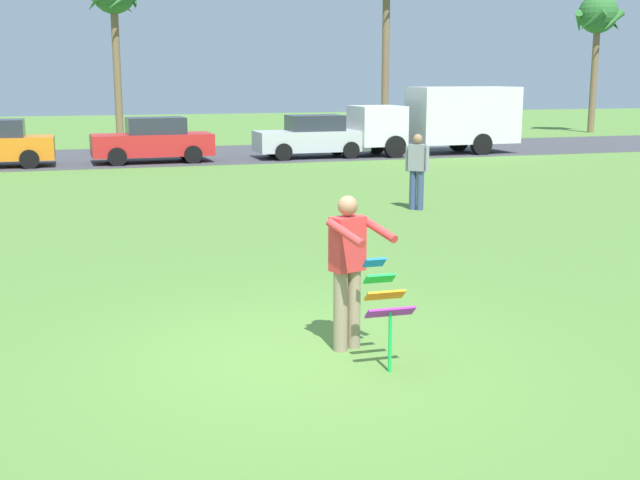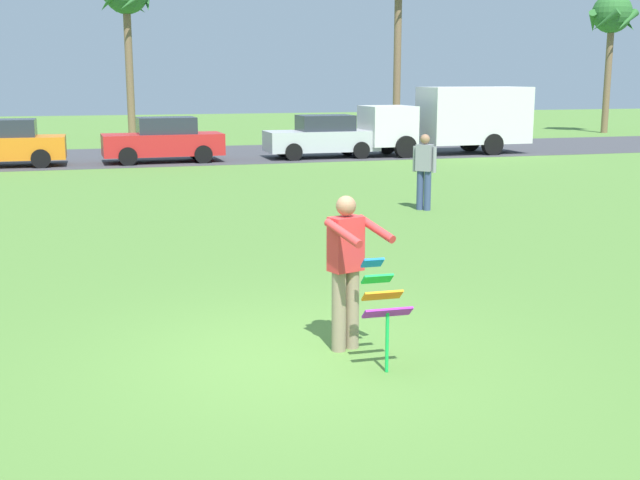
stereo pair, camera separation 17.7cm
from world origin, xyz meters
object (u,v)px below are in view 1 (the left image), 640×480
object	(u,v)px
parked_truck_white_box	(444,118)
person_walker_near	(417,169)
palm_tree_far_left	(598,19)
parked_car_red	(153,141)
person_kite_flyer	(348,266)
kite_held	(385,298)
parked_car_silver	(312,137)

from	to	relation	value
parked_truck_white_box	person_walker_near	bearing A→B (deg)	-118.39
palm_tree_far_left	person_walker_near	xyz separation A→B (m)	(-20.19, -21.67, -5.15)
parked_car_red	palm_tree_far_left	bearing A→B (deg)	20.35
person_kite_flyer	kite_held	world-z (taller)	person_kite_flyer
kite_held	parked_car_red	world-z (taller)	parked_car_red
kite_held	parked_car_silver	size ratio (longest dim) A/B	0.26
person_kite_flyer	parked_truck_white_box	distance (m)	24.07
parked_car_silver	person_walker_near	xyz separation A→B (m)	(-1.27, -12.46, 0.16)
person_walker_near	parked_truck_white_box	bearing A→B (deg)	61.61
person_walker_near	palm_tree_far_left	bearing A→B (deg)	47.03
person_kite_flyer	person_walker_near	bearing A→B (deg)	61.56
parked_truck_white_box	palm_tree_far_left	xyz separation A→B (m)	(13.45, 9.21, 4.67)
palm_tree_far_left	kite_held	bearing A→B (deg)	-128.57
kite_held	palm_tree_far_left	size ratio (longest dim) A/B	0.15
person_kite_flyer	person_walker_near	size ratio (longest dim) A/B	1.00
parked_car_silver	parked_truck_white_box	world-z (taller)	parked_truck_white_box
person_kite_flyer	parked_car_silver	world-z (taller)	person_kite_flyer
person_walker_near	kite_held	bearing A→B (deg)	-115.92
parked_car_red	parked_truck_white_box	world-z (taller)	parked_truck_white_box
person_kite_flyer	parked_car_silver	bearing A→B (deg)	74.20
parked_car_silver	person_kite_flyer	bearing A→B (deg)	-105.80
kite_held	parked_car_red	bearing A→B (deg)	90.26
parked_car_red	kite_held	bearing A→B (deg)	-89.74
kite_held	palm_tree_far_left	xyz separation A→B (m)	(24.72, 31.00, 5.34)
parked_car_silver	kite_held	bearing A→B (deg)	-104.92
person_kite_flyer	parked_car_red	world-z (taller)	person_kite_flyer
kite_held	palm_tree_far_left	bearing A→B (deg)	51.43
person_walker_near	person_kite_flyer	bearing A→B (deg)	-118.44
parked_car_silver	palm_tree_far_left	xyz separation A→B (m)	(18.91, 9.21, 5.31)
parked_car_silver	palm_tree_far_left	distance (m)	21.70
parked_car_red	person_walker_near	distance (m)	13.29
kite_held	parked_car_silver	distance (m)	22.55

